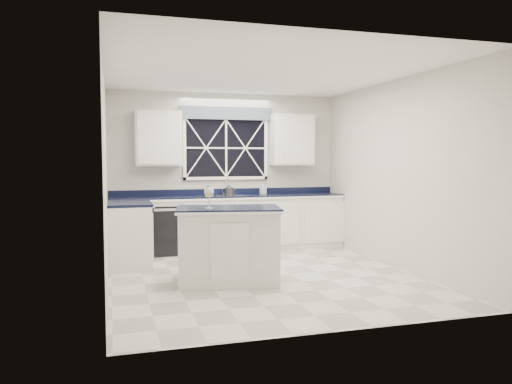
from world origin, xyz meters
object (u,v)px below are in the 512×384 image
object	(u,v)px
faucet	(227,186)
soap_bottle	(263,188)
wine_glass	(209,193)
dishwasher	(165,229)
kettle	(229,190)
island	(228,245)

from	to	relation	value
faucet	soap_bottle	distance (m)	0.67
wine_glass	dishwasher	bearing A→B (deg)	97.87
faucet	wine_glass	world-z (taller)	wine_glass
kettle	soap_bottle	distance (m)	0.69
island	wine_glass	world-z (taller)	wine_glass
faucet	island	size ratio (longest dim) A/B	0.21
island	wine_glass	distance (m)	0.73
dishwasher	soap_bottle	distance (m)	1.89
dishwasher	faucet	xyz separation A→B (m)	(1.10, 0.19, 0.69)
kettle	wine_glass	xyz separation A→B (m)	(-0.79, -2.29, 0.13)
island	soap_bottle	xyz separation A→B (m)	(1.19, 2.39, 0.56)
dishwasher	faucet	distance (m)	1.31
island	kettle	world-z (taller)	kettle
dishwasher	island	bearing A→B (deg)	-75.15
faucet	island	world-z (taller)	faucet
faucet	kettle	distance (m)	0.18
dishwasher	kettle	distance (m)	1.26
faucet	soap_bottle	world-z (taller)	faucet
kettle	wine_glass	world-z (taller)	wine_glass
faucet	island	bearing A→B (deg)	-102.56
faucet	kettle	size ratio (longest dim) A/B	1.17
island	kettle	bearing A→B (deg)	86.92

